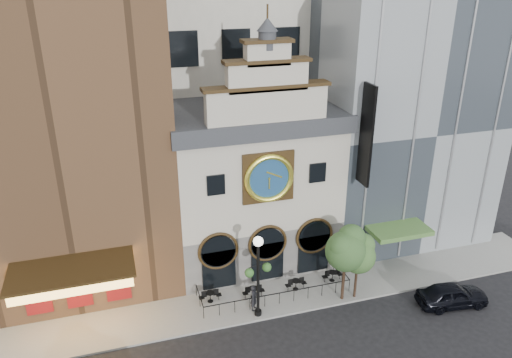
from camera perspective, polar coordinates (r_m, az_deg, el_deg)
The scene contains 15 objects.
ground at distance 34.75m, azimuth 3.36°, elevation -15.39°, with size 120.00×120.00×0.00m, color black.
sidewalk at distance 36.57m, azimuth 1.99°, elevation -12.97°, with size 44.00×5.00×0.15m, color gray.
clock_building at distance 37.67m, azimuth -0.47°, elevation -0.18°, with size 12.60×8.78×18.65m.
theater_building at distance 36.57m, azimuth -21.63°, elevation 7.27°, with size 14.00×15.60×25.00m.
retail_building at distance 43.55m, azimuth 15.42°, elevation 7.09°, with size 14.00×14.40×20.00m.
cafe_railing at distance 36.26m, azimuth 2.00°, elevation -12.30°, with size 10.60×2.60×0.90m, color black, non-canonical shape.
bistro_0 at distance 35.57m, azimuth -5.26°, elevation -13.17°, with size 1.58×0.68×0.90m.
bistro_1 at distance 35.84m, azimuth -0.29°, elevation -12.74°, with size 1.58×0.68×0.90m.
bistro_2 at distance 36.69m, azimuth 4.58°, elevation -11.86°, with size 1.58×0.68×0.90m.
bistro_3 at distance 37.89m, azimuth 8.72°, elevation -10.83°, with size 1.58×0.68×0.90m.
car_right at distance 37.68m, azimuth 21.51°, elevation -12.21°, with size 1.96×4.88×1.66m, color black.
pedestrian at distance 34.47m, azimuth -0.22°, elevation -13.44°, with size 0.68×0.45×1.87m, color black.
lamppost at distance 32.43m, azimuth 0.25°, elevation -10.12°, with size 1.88×0.90×5.97m.
tree_left at distance 34.29m, azimuth 10.29°, elevation -7.76°, with size 2.88×2.78×5.56m.
tree_right at distance 34.95m, azimuth 11.65°, elevation -8.32°, with size 2.48×2.39×4.78m.
Camera 1 is at (-9.74, -25.30, 21.74)m, focal length 35.00 mm.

